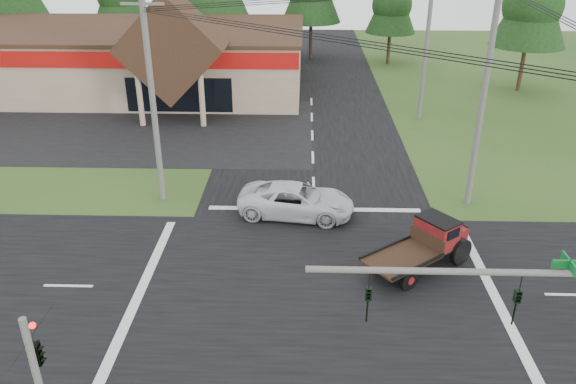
{
  "coord_description": "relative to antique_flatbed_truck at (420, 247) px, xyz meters",
  "views": [
    {
      "loc": [
        -0.58,
        -18.43,
        13.26
      ],
      "look_at": [
        -1.26,
        4.47,
        2.2
      ],
      "focal_mm": 35.0,
      "sensor_mm": 36.0,
      "label": 1
    }
  ],
  "objects": [
    {
      "name": "utility_pole_nw",
      "position": [
        -12.31,
        6.23,
        4.34
      ],
      "size": [
        2.0,
        0.3,
        10.5
      ],
      "color": "#595651",
      "rests_on": "ground"
    },
    {
      "name": "tree_row_e",
      "position": [
        3.69,
        38.23,
        4.98
      ],
      "size": [
        5.04,
        5.04,
        9.09
      ],
      "color": "#332316",
      "rests_on": "ground"
    },
    {
      "name": "white_pickup",
      "position": [
        -5.22,
        4.69,
        -0.26
      ],
      "size": [
        6.01,
        3.4,
        1.58
      ],
      "primitive_type": "imported",
      "rotation": [
        0.0,
        0.0,
        1.43
      ],
      "color": "silver",
      "rests_on": "ground"
    },
    {
      "name": "parking_apron",
      "position": [
        -18.31,
        17.23,
        -1.04
      ],
      "size": [
        28.0,
        14.0,
        0.02
      ],
      "primitive_type": "cube",
      "color": "black",
      "rests_on": "ground"
    },
    {
      "name": "cvs_building",
      "position": [
        -20.02,
        27.8,
        1.73
      ],
      "size": [
        30.4,
        18.2,
        9.19
      ],
      "color": "tan",
      "rests_on": "ground"
    },
    {
      "name": "utility_pole_n",
      "position": [
        3.69,
        20.23,
        4.69
      ],
      "size": [
        2.0,
        0.3,
        11.2
      ],
      "color": "#595651",
      "rests_on": "ground"
    },
    {
      "name": "antique_flatbed_truck",
      "position": [
        0.0,
        0.0,
        0.0
      ],
      "size": [
        5.14,
        4.61,
        2.1
      ],
      "primitive_type": null,
      "rotation": [
        0.0,
        0.0,
        -0.91
      ],
      "color": "#5F0D16",
      "rests_on": "ground"
    },
    {
      "name": "ground",
      "position": [
        -4.31,
        -1.77,
        -1.05
      ],
      "size": [
        120.0,
        120.0,
        0.0
      ],
      "primitive_type": "plane",
      "color": "#2B4C1B",
      "rests_on": "ground"
    },
    {
      "name": "traffic_signal_mast",
      "position": [
        1.51,
        -9.27,
        3.37
      ],
      "size": [
        8.12,
        0.24,
        7.0
      ],
      "color": "#595651",
      "rests_on": "ground"
    },
    {
      "name": "utility_pole_ne",
      "position": [
        3.69,
        6.23,
        4.84
      ],
      "size": [
        2.0,
        0.3,
        11.5
      ],
      "color": "#595651",
      "rests_on": "ground"
    },
    {
      "name": "traffic_signal_corner",
      "position": [
        -11.81,
        -9.09,
        2.47
      ],
      "size": [
        0.53,
        2.48,
        4.4
      ],
      "color": "#595651",
      "rests_on": "ground"
    },
    {
      "name": "tree_side_ne",
      "position": [
        13.69,
        28.23,
        6.33
      ],
      "size": [
        6.16,
        6.16,
        11.11
      ],
      "color": "#332316",
      "rests_on": "ground"
    },
    {
      "name": "road_ns",
      "position": [
        -4.31,
        -1.77,
        -1.04
      ],
      "size": [
        12.0,
        120.0,
        0.02
      ],
      "primitive_type": "cube",
      "color": "black",
      "rests_on": "ground"
    },
    {
      "name": "road_ew",
      "position": [
        -4.31,
        -1.77,
        -1.04
      ],
      "size": [
        120.0,
        12.0,
        0.02
      ],
      "primitive_type": "cube",
      "color": "black",
      "rests_on": "ground"
    }
  ]
}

